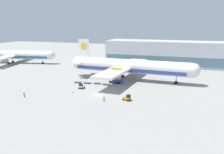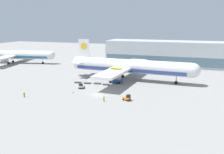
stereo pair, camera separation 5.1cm
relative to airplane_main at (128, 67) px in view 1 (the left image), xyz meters
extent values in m
plane|color=gray|center=(-3.27, -25.72, -5.84)|extent=(400.00, 400.00, 0.00)
cube|color=#B2B7BC|center=(20.61, 44.82, 1.16)|extent=(90.00, 18.00, 14.00)
cube|color=slate|center=(20.61, 35.72, -1.99)|extent=(88.20, 0.20, 4.90)
cylinder|color=white|center=(0.79, -0.03, 0.26)|extent=(52.18, 7.71, 5.80)
cube|color=#2D428E|center=(0.79, -0.03, -1.04)|extent=(48.02, 7.44, 1.45)
sphere|color=white|center=(26.77, -0.99, 0.26)|extent=(5.68, 5.68, 5.68)
cone|color=white|center=(-25.19, 0.93, 0.26)|extent=(6.58, 5.74, 5.51)
cube|color=white|center=(-21.03, 0.77, 7.16)|extent=(5.21, 0.63, 8.00)
cylinder|color=yellow|center=(-21.03, 0.77, 8.12)|extent=(3.22, 0.67, 3.20)
cube|color=white|center=(-22.07, 0.81, 0.84)|extent=(4.08, 13.12, 0.50)
cube|color=white|center=(-1.81, 0.07, -0.46)|extent=(9.76, 48.26, 0.90)
cylinder|color=#9EA0A5|center=(-2.18, -10.01, -2.26)|extent=(4.30, 2.95, 2.80)
cylinder|color=#9EA0A5|center=(-1.44, 10.14, -2.26)|extent=(4.30, 2.95, 2.80)
cylinder|color=#9EA0A5|center=(20.54, -0.76, -3.19)|extent=(0.36, 0.36, 4.00)
cylinder|color=black|center=(20.54, -0.76, -5.19)|extent=(1.33, 0.95, 1.30)
cylinder|color=#9EA0A5|center=(-3.48, -3.07, -3.19)|extent=(0.36, 0.36, 4.00)
cylinder|color=black|center=(-3.48, -3.07, -5.19)|extent=(1.33, 0.95, 1.30)
cylinder|color=#9EA0A5|center=(-3.25, 3.32, -3.19)|extent=(0.36, 0.36, 4.00)
cylinder|color=black|center=(-3.25, 3.32, -5.19)|extent=(1.33, 0.95, 1.30)
cylinder|color=white|center=(-77.21, 20.56, -0.56)|extent=(44.99, 14.87, 5.02)
cube|color=#1E669E|center=(-77.21, 20.56, -1.69)|extent=(41.46, 13.97, 1.25)
sphere|color=white|center=(-55.27, 25.55, -0.56)|extent=(4.92, 4.92, 4.92)
cube|color=white|center=(-79.40, 20.06, -1.19)|extent=(15.96, 42.04, 0.78)
cylinder|color=#9EA0A5|center=(-77.47, 11.56, -2.75)|extent=(4.08, 3.17, 2.42)
cylinder|color=#9EA0A5|center=(-81.33, 28.57, -2.75)|extent=(4.08, 3.17, 2.42)
cylinder|color=#9EA0A5|center=(-60.53, 24.35, -3.55)|extent=(0.31, 0.31, 3.46)
cylinder|color=black|center=(-60.53, 24.35, -5.28)|extent=(1.27, 1.01, 1.12)
cylinder|color=#9EA0A5|center=(-80.10, 17.06, -3.55)|extent=(0.31, 0.31, 3.46)
cylinder|color=black|center=(-80.10, 17.06, -5.28)|extent=(1.27, 1.01, 1.12)
cylinder|color=#9EA0A5|center=(-81.33, 22.46, -3.55)|extent=(0.31, 0.31, 3.46)
cylinder|color=black|center=(-81.33, 22.46, -5.28)|extent=(1.27, 1.01, 1.12)
cube|color=#284C99|center=(-2.99, -6.75, -5.04)|extent=(5.31, 3.19, 0.70)
cube|color=#B2B2B7|center=(-2.99, -6.75, -0.16)|extent=(5.04, 3.03, 0.30)
cube|color=yellow|center=(-2.99, -6.75, 0.39)|extent=(5.04, 3.03, 0.08)
cube|color=#284C99|center=(-2.99, -6.75, -2.42)|extent=(4.28, 0.32, 4.64)
cube|color=#284C99|center=(-2.99, -6.75, -2.42)|extent=(4.28, 0.32, 4.64)
cylinder|color=black|center=(-0.98, -5.33, -5.39)|extent=(0.91, 0.39, 0.90)
cylinder|color=black|center=(-1.09, -8.32, -5.39)|extent=(0.91, 0.39, 0.90)
cylinder|color=black|center=(-4.88, -5.18, -5.39)|extent=(0.91, 0.39, 0.90)
cylinder|color=black|center=(-4.99, -8.18, -5.39)|extent=(0.91, 0.39, 0.90)
cube|color=silver|center=(-12.18, -19.78, -5.14)|extent=(1.42, 2.31, 0.80)
cube|color=black|center=(-12.18, -20.43, -4.29)|extent=(1.25, 0.91, 0.90)
cube|color=black|center=(-12.17, -21.01, -5.42)|extent=(1.26, 0.17, 0.24)
cylinder|color=black|center=(-11.48, -20.58, -5.54)|extent=(0.24, 0.60, 0.60)
cylinder|color=black|center=(-12.88, -20.59, -5.54)|extent=(0.24, 0.60, 0.60)
cylinder|color=black|center=(-11.49, -18.97, -5.54)|extent=(0.24, 0.60, 0.60)
cylinder|color=black|center=(-12.89, -18.98, -5.54)|extent=(0.24, 0.60, 0.60)
cube|color=orange|center=(8.05, -28.25, -5.14)|extent=(2.64, 2.10, 0.80)
cube|color=black|center=(8.66, -28.48, -4.29)|extent=(1.27, 1.47, 0.90)
cube|color=black|center=(9.21, -28.67, -5.42)|extent=(0.58, 1.24, 0.24)
cylinder|color=black|center=(9.05, -27.87, -5.54)|extent=(0.65, 0.43, 0.60)
cylinder|color=black|center=(8.57, -29.19, -5.54)|extent=(0.65, 0.43, 0.60)
cylinder|color=black|center=(7.53, -27.32, -5.54)|extent=(0.65, 0.43, 0.60)
cylinder|color=black|center=(7.06, -28.64, -5.54)|extent=(0.65, 0.43, 0.60)
cube|color=#56565B|center=(-17.64, -12.40, -5.42)|extent=(2.98, 1.87, 0.12)
cube|color=#56565B|center=(-15.81, -12.15, -5.42)|extent=(0.90, 0.20, 0.08)
cylinder|color=black|center=(-16.76, -11.64, -5.66)|extent=(0.38, 0.19, 0.36)
cylinder|color=black|center=(-16.59, -12.90, -5.66)|extent=(0.38, 0.19, 0.36)
cylinder|color=black|center=(-18.70, -11.91, -5.66)|extent=(0.38, 0.19, 0.36)
cylinder|color=black|center=(-18.53, -13.17, -5.66)|extent=(0.38, 0.19, 0.36)
cube|color=#56565B|center=(-13.56, -12.06, -5.42)|extent=(2.98, 1.87, 0.12)
cube|color=#56565B|center=(-11.72, -11.81, -5.42)|extent=(0.90, 0.20, 0.08)
cylinder|color=black|center=(-12.67, -11.30, -5.66)|extent=(0.38, 0.19, 0.36)
cylinder|color=black|center=(-12.50, -12.56, -5.66)|extent=(0.38, 0.19, 0.36)
cylinder|color=black|center=(-14.62, -11.57, -5.66)|extent=(0.38, 0.19, 0.36)
cylinder|color=black|center=(-14.44, -12.83, -5.66)|extent=(0.38, 0.19, 0.36)
cube|color=#56565B|center=(-9.41, -11.32, -5.42)|extent=(2.98, 1.87, 0.12)
cube|color=#56565B|center=(-7.58, -11.06, -5.42)|extent=(0.90, 0.20, 0.08)
cylinder|color=black|center=(-8.52, -10.55, -5.66)|extent=(0.38, 0.19, 0.36)
cylinder|color=black|center=(-8.35, -11.81, -5.66)|extent=(0.38, 0.19, 0.36)
cylinder|color=black|center=(-10.47, -10.82, -5.66)|extent=(0.38, 0.19, 0.36)
cylinder|color=black|center=(-10.29, -12.08, -5.66)|extent=(0.38, 0.19, 0.36)
cube|color=#56565B|center=(-5.43, -11.78, -5.42)|extent=(2.98, 1.87, 0.12)
cube|color=#56565B|center=(-3.59, -11.52, -5.42)|extent=(0.90, 0.20, 0.08)
cylinder|color=black|center=(-4.54, -11.01, -5.66)|extent=(0.38, 0.19, 0.36)
cylinder|color=black|center=(-4.37, -12.28, -5.66)|extent=(0.38, 0.19, 0.36)
cylinder|color=black|center=(-6.48, -11.28, -5.66)|extent=(0.38, 0.19, 0.36)
cylinder|color=black|center=(-6.31, -12.55, -5.66)|extent=(0.38, 0.19, 0.36)
cylinder|color=black|center=(1.64, -31.41, -5.43)|extent=(0.14, 0.14, 0.81)
cylinder|color=black|center=(1.50, -31.56, -5.43)|extent=(0.14, 0.14, 0.81)
cube|color=yellow|center=(1.57, -31.48, -4.72)|extent=(0.41, 0.41, 0.61)
cylinder|color=yellow|center=(1.73, -31.31, -4.69)|extent=(0.09, 0.09, 0.55)
cylinder|color=yellow|center=(1.41, -31.66, -4.69)|extent=(0.09, 0.09, 0.55)
sphere|color=#846047|center=(1.57, -31.48, -4.31)|extent=(0.22, 0.22, 0.22)
sphere|color=yellow|center=(1.57, -31.48, -4.25)|extent=(0.21, 0.21, 0.21)
cylinder|color=black|center=(-24.98, -36.55, -5.43)|extent=(0.14, 0.14, 0.83)
cylinder|color=black|center=(-24.81, -36.44, -5.43)|extent=(0.14, 0.14, 0.83)
cube|color=orange|center=(-24.90, -36.50, -4.70)|extent=(0.42, 0.37, 0.62)
cylinder|color=orange|center=(-25.10, -36.62, -4.67)|extent=(0.09, 0.09, 0.56)
cylinder|color=orange|center=(-24.69, -36.37, -4.67)|extent=(0.09, 0.09, 0.56)
sphere|color=tan|center=(-24.90, -36.50, -4.28)|extent=(0.22, 0.22, 0.22)
sphere|color=yellow|center=(-24.90, -36.50, -4.21)|extent=(0.21, 0.21, 0.21)
cube|color=black|center=(-12.31, -26.33, -5.82)|extent=(0.40, 0.40, 0.04)
cone|color=orange|center=(-12.31, -26.33, -5.49)|extent=(0.32, 0.32, 0.61)
cylinder|color=white|center=(-12.31, -26.33, -5.46)|extent=(0.19, 0.19, 0.09)
camera|label=1|loc=(29.62, -101.23, 18.30)|focal=40.00mm
camera|label=2|loc=(29.66, -101.21, 18.30)|focal=40.00mm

